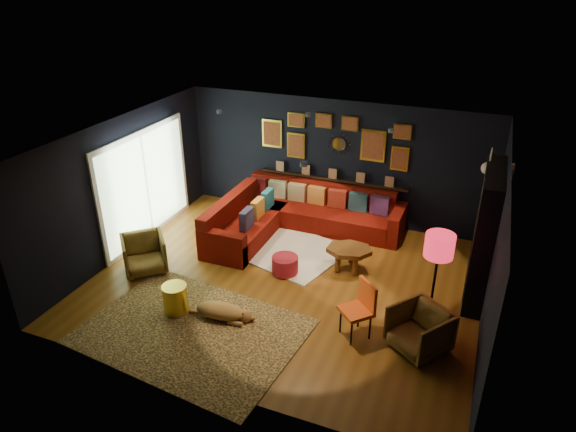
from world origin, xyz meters
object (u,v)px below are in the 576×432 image
at_px(floor_lamp, 439,250).
at_px(dog, 220,308).
at_px(pouf, 285,265).
at_px(sectional, 291,217).
at_px(armchair_left, 144,252).
at_px(coffee_table, 349,252).
at_px(gold_stool, 175,299).
at_px(armchair_right, 420,328).
at_px(orange_chair, 361,305).

bearing_deg(floor_lamp, dog, -160.24).
relative_size(pouf, floor_lamp, 0.30).
bearing_deg(sectional, armchair_left, -128.06).
bearing_deg(coffee_table, floor_lamp, -33.02).
height_order(sectional, gold_stool, sectional).
height_order(coffee_table, dog, coffee_table).
bearing_deg(armchair_right, coffee_table, 168.01).
relative_size(sectional, coffee_table, 3.53).
bearing_deg(floor_lamp, coffee_table, 146.98).
distance_m(armchair_left, dog, 2.09).
height_order(gold_stool, floor_lamp, floor_lamp).
height_order(sectional, pouf, sectional).
bearing_deg(sectional, armchair_right, -41.78).
bearing_deg(pouf, orange_chair, -34.55).
bearing_deg(coffee_table, gold_stool, -134.75).
bearing_deg(armchair_right, gold_stool, -135.52).
bearing_deg(floor_lamp, armchair_right, -95.56).
bearing_deg(coffee_table, sectional, 146.12).
bearing_deg(sectional, orange_chair, -51.31).
distance_m(sectional, orange_chair, 3.49).
relative_size(coffee_table, armchair_left, 1.29).
distance_m(gold_stool, orange_chair, 2.93).
relative_size(coffee_table, armchair_right, 1.30).
distance_m(sectional, gold_stool, 3.34).
height_order(sectional, armchair_right, sectional).
relative_size(sectional, armchair_left, 4.57).
bearing_deg(armchair_left, armchair_right, -46.27).
distance_m(coffee_table, gold_stool, 3.15).
distance_m(sectional, armchair_right, 4.09).
relative_size(pouf, armchair_right, 0.63).
height_order(coffee_table, pouf, coffee_table).
distance_m(coffee_table, orange_chair, 1.81).
bearing_deg(armchair_left, gold_stool, -78.15).
bearing_deg(coffee_table, pouf, -152.10).
bearing_deg(orange_chair, coffee_table, 154.51).
bearing_deg(floor_lamp, gold_stool, -162.32).
bearing_deg(pouf, gold_stool, -125.17).
bearing_deg(gold_stool, orange_chair, 10.85).
distance_m(sectional, dog, 3.16).
distance_m(pouf, floor_lamp, 2.88).
bearing_deg(sectional, coffee_table, -33.88).
bearing_deg(gold_stool, armchair_left, 144.46).
bearing_deg(pouf, armchair_right, -24.43).
bearing_deg(coffee_table, orange_chair, -69.15).
relative_size(orange_chair, dog, 0.82).
distance_m(floor_lamp, dog, 3.43).
xyz_separation_m(sectional, dog, (0.06, -3.15, -0.13)).
relative_size(coffee_table, pouf, 2.05).
height_order(orange_chair, floor_lamp, floor_lamp).
relative_size(coffee_table, orange_chair, 1.07).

